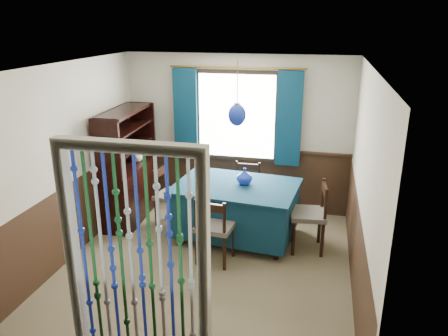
% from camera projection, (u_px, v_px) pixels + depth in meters
% --- Properties ---
extents(floor, '(4.00, 4.00, 0.00)m').
position_uv_depth(floor, '(205.00, 268.00, 5.52)').
color(floor, brown).
rests_on(floor, ground).
extents(ceiling, '(4.00, 4.00, 0.00)m').
position_uv_depth(ceiling, '(202.00, 66.00, 4.72)').
color(ceiling, silver).
rests_on(ceiling, ground).
extents(wall_back, '(3.60, 0.00, 3.60)m').
position_uv_depth(wall_back, '(237.00, 134.00, 6.97)').
color(wall_back, beige).
rests_on(wall_back, ground).
extents(wall_front, '(3.60, 0.00, 3.60)m').
position_uv_depth(wall_front, '(133.00, 262.00, 3.28)').
color(wall_front, beige).
rests_on(wall_front, ground).
extents(wall_left, '(0.00, 4.00, 4.00)m').
position_uv_depth(wall_left, '(66.00, 164.00, 5.50)').
color(wall_left, beige).
rests_on(wall_left, ground).
extents(wall_right, '(0.00, 4.00, 4.00)m').
position_uv_depth(wall_right, '(363.00, 188.00, 4.74)').
color(wall_right, beige).
rests_on(wall_right, ground).
extents(wainscot_back, '(3.60, 0.00, 3.60)m').
position_uv_depth(wainscot_back, '(237.00, 178.00, 7.19)').
color(wainscot_back, '#342013').
rests_on(wainscot_back, ground).
extents(wainscot_left, '(0.00, 4.00, 4.00)m').
position_uv_depth(wainscot_left, '(74.00, 218.00, 5.74)').
color(wainscot_left, '#342013').
rests_on(wainscot_left, ground).
extents(wainscot_right, '(0.00, 4.00, 4.00)m').
position_uv_depth(wainscot_right, '(355.00, 249.00, 4.98)').
color(wainscot_right, '#342013').
rests_on(wainscot_right, ground).
extents(window, '(1.32, 0.12, 1.42)m').
position_uv_depth(window, '(237.00, 116.00, 6.82)').
color(window, black).
rests_on(window, wall_back).
extents(doorway, '(1.16, 0.12, 2.18)m').
position_uv_depth(doorway, '(138.00, 281.00, 3.40)').
color(doorway, silver).
rests_on(doorway, ground).
extents(dining_table, '(1.78, 1.32, 0.81)m').
position_uv_depth(dining_table, '(236.00, 208.00, 6.16)').
color(dining_table, '#0D2F43').
rests_on(dining_table, floor).
extents(chair_near, '(0.50, 0.48, 0.91)m').
position_uv_depth(chair_near, '(214.00, 228.00, 5.52)').
color(chair_near, black).
rests_on(chair_near, floor).
extents(chair_far, '(0.44, 0.42, 0.88)m').
position_uv_depth(chair_far, '(246.00, 190.00, 6.79)').
color(chair_far, black).
rests_on(chair_far, floor).
extents(chair_left, '(0.51, 0.53, 0.93)m').
position_uv_depth(chair_left, '(171.00, 195.00, 6.51)').
color(chair_left, black).
rests_on(chair_left, floor).
extents(chair_right, '(0.50, 0.52, 0.96)m').
position_uv_depth(chair_right, '(310.00, 215.00, 5.83)').
color(chair_right, black).
rests_on(chair_right, floor).
extents(sideboard, '(0.52, 1.34, 1.73)m').
position_uv_depth(sideboard, '(129.00, 182.00, 6.77)').
color(sideboard, black).
rests_on(sideboard, floor).
extents(pendant_lamp, '(0.24, 0.24, 0.85)m').
position_uv_depth(pendant_lamp, '(237.00, 115.00, 5.74)').
color(pendant_lamp, olive).
rests_on(pendant_lamp, ceiling).
extents(vase_table, '(0.20, 0.20, 0.21)m').
position_uv_depth(vase_table, '(244.00, 177.00, 6.05)').
color(vase_table, '#152A96').
rests_on(vase_table, dining_table).
extents(bowl_shelf, '(0.21, 0.21, 0.05)m').
position_uv_depth(bowl_shelf, '(124.00, 148.00, 6.38)').
color(bowl_shelf, beige).
rests_on(bowl_shelf, sideboard).
extents(vase_sideboard, '(0.20, 0.20, 0.20)m').
position_uv_depth(vase_sideboard, '(137.00, 155.00, 6.87)').
color(vase_sideboard, beige).
rests_on(vase_sideboard, sideboard).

